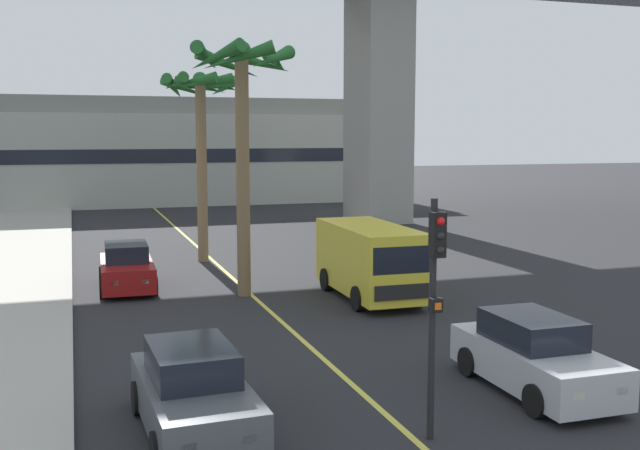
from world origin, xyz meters
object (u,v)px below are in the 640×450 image
(car_queue_front, at_px, (127,268))
(car_queue_third, at_px, (534,356))
(delivery_van, at_px, (370,259))
(car_queue_second, at_px, (193,394))
(traffic_light_median_near, at_px, (435,286))
(palm_tree_near_median, at_px, (200,108))
(palm_tree_mid_median, at_px, (243,97))

(car_queue_front, xyz_separation_m, car_queue_third, (7.24, -13.10, 0.00))
(delivery_van, bearing_deg, car_queue_third, -90.47)
(car_queue_front, bearing_deg, car_queue_second, -88.97)
(car_queue_front, bearing_deg, traffic_light_median_near, -74.50)
(car_queue_second, height_order, traffic_light_median_near, traffic_light_median_near)
(car_queue_third, height_order, palm_tree_near_median, palm_tree_near_median)
(car_queue_front, distance_m, car_queue_third, 14.97)
(car_queue_second, relative_size, palm_tree_mid_median, 0.51)
(car_queue_third, relative_size, delivery_van, 0.78)
(car_queue_third, xyz_separation_m, palm_tree_mid_median, (-3.64, 10.84, 5.72))
(car_queue_second, bearing_deg, palm_tree_near_median, 79.99)
(traffic_light_median_near, bearing_deg, car_queue_third, 27.62)
(traffic_light_median_near, bearing_deg, palm_tree_near_median, 92.00)
(car_queue_front, distance_m, delivery_van, 8.33)
(traffic_light_median_near, relative_size, palm_tree_near_median, 0.54)
(palm_tree_near_median, bearing_deg, car_queue_second, -100.01)
(palm_tree_mid_median, bearing_deg, car_queue_third, -71.44)
(traffic_light_median_near, bearing_deg, palm_tree_mid_median, 92.27)
(car_queue_front, distance_m, traffic_light_median_near, 15.44)
(car_queue_front, distance_m, palm_tree_near_median, 8.15)
(car_queue_third, bearing_deg, car_queue_front, 118.91)
(traffic_light_median_near, bearing_deg, delivery_van, 73.41)
(traffic_light_median_near, xyz_separation_m, palm_tree_near_median, (-0.68, 19.60, 3.61))
(car_queue_front, height_order, delivery_van, delivery_van)
(car_queue_front, xyz_separation_m, palm_tree_mid_median, (3.60, -2.26, 5.72))
(car_queue_third, bearing_deg, car_queue_second, -179.87)
(car_queue_second, xyz_separation_m, car_queue_third, (7.00, 0.02, 0.00))
(car_queue_second, distance_m, traffic_light_median_near, 4.64)
(traffic_light_median_near, bearing_deg, car_queue_front, 105.50)
(car_queue_second, height_order, car_queue_third, same)
(delivery_van, height_order, traffic_light_median_near, traffic_light_median_near)
(car_queue_front, height_order, palm_tree_near_median, palm_tree_near_median)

